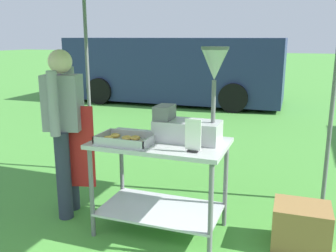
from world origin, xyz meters
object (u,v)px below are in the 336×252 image
(supply_crate, at_px, (301,226))
(donut_fryer, at_px, (193,112))
(van_navy, at_px, (175,69))
(donut_cart, at_px, (160,168))
(menu_sign, at_px, (193,138))
(donut_tray, at_px, (125,140))
(vendor, at_px, (65,125))

(supply_crate, bearing_deg, donut_fryer, -175.50)
(van_navy, bearing_deg, donut_cart, -72.26)
(menu_sign, xyz_separation_m, van_navy, (-2.46, 6.80, -0.08))
(menu_sign, bearing_deg, supply_crate, 22.94)
(supply_crate, bearing_deg, menu_sign, -157.06)
(donut_tray, xyz_separation_m, supply_crate, (1.46, 0.30, -0.68))
(donut_fryer, xyz_separation_m, vendor, (-1.24, -0.06, -0.20))
(donut_tray, distance_m, menu_sign, 0.62)
(menu_sign, distance_m, vendor, 1.35)
(donut_cart, relative_size, donut_fryer, 1.44)
(donut_tray, distance_m, supply_crate, 1.64)
(donut_cart, distance_m, menu_sign, 0.54)
(donut_fryer, height_order, vendor, donut_fryer)
(donut_cart, bearing_deg, vendor, 178.75)
(donut_fryer, height_order, supply_crate, donut_fryer)
(donut_fryer, distance_m, menu_sign, 0.33)
(donut_cart, bearing_deg, van_navy, 107.74)
(donut_cart, height_order, supply_crate, donut_cart)
(donut_cart, height_order, menu_sign, menu_sign)
(menu_sign, relative_size, van_navy, 0.05)
(donut_fryer, relative_size, van_navy, 0.14)
(donut_fryer, distance_m, supply_crate, 1.32)
(supply_crate, xyz_separation_m, van_navy, (-3.31, 6.44, 0.70))
(donut_fryer, xyz_separation_m, supply_crate, (0.93, 0.07, -0.92))
(donut_cart, distance_m, supply_crate, 1.28)
(donut_cart, xyz_separation_m, vendor, (-0.98, 0.02, 0.30))
(vendor, distance_m, van_navy, 6.67)
(vendor, bearing_deg, menu_sign, -9.53)
(donut_tray, distance_m, vendor, 0.73)
(van_navy, bearing_deg, supply_crate, -62.81)
(menu_sign, bearing_deg, donut_fryer, 106.78)
(donut_tray, xyz_separation_m, menu_sign, (0.61, -0.06, 0.09))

